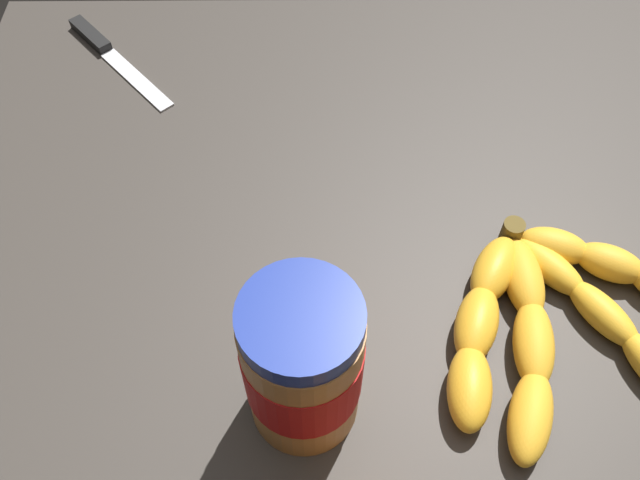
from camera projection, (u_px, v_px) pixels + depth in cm
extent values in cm
cube|color=#38332D|center=(329.00, 245.00, 66.06)|extent=(79.97, 71.93, 4.65)
ellipsoid|color=gold|center=(495.00, 269.00, 59.60)|extent=(6.73, 8.22, 3.60)
ellipsoid|color=gold|center=(477.00, 324.00, 56.54)|extent=(5.78, 8.16, 3.60)
ellipsoid|color=gold|center=(469.00, 388.00, 53.29)|extent=(4.64, 7.85, 3.60)
ellipsoid|color=gold|center=(523.00, 278.00, 59.24)|extent=(3.80, 8.25, 3.38)
ellipsoid|color=gold|center=(533.00, 344.00, 55.60)|extent=(4.43, 8.46, 3.38)
ellipsoid|color=gold|center=(530.00, 417.00, 52.05)|extent=(5.75, 8.73, 3.38)
ellipsoid|color=gold|center=(549.00, 267.00, 60.20)|extent=(7.08, 7.58, 2.84)
ellipsoid|color=gold|center=(603.00, 314.00, 57.51)|extent=(6.59, 7.85, 2.84)
ellipsoid|color=gold|center=(554.00, 246.00, 61.26)|extent=(6.98, 5.07, 3.24)
ellipsoid|color=gold|center=(610.00, 263.00, 60.20)|extent=(7.06, 5.68, 3.24)
cylinder|color=brown|center=(511.00, 234.00, 61.81)|extent=(2.00, 2.00, 3.00)
cylinder|color=#B27238|center=(303.00, 369.00, 48.75)|extent=(8.64, 8.64, 13.77)
cylinder|color=#B71414|center=(303.00, 366.00, 48.19)|extent=(8.81, 8.81, 6.19)
cylinder|color=navy|center=(300.00, 320.00, 42.37)|extent=(8.44, 8.44, 1.71)
cube|color=silver|center=(136.00, 78.00, 75.84)|extent=(9.58, 10.47, 0.50)
cube|color=black|center=(91.00, 35.00, 79.67)|extent=(5.84, 6.30, 1.20)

